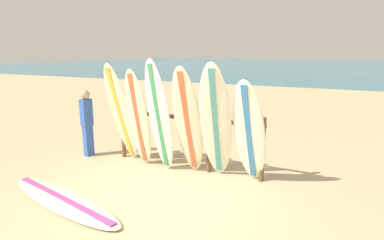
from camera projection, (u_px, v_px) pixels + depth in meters
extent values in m
plane|color=tan|center=(157.00, 207.00, 4.74)|extent=(120.00, 120.00, 0.00)
cube|color=teal|center=(332.00, 65.00, 55.67)|extent=(120.00, 80.00, 0.01)
cylinder|color=brown|center=(123.00, 131.00, 6.91)|extent=(0.09, 0.09, 1.18)
cylinder|color=brown|center=(163.00, 136.00, 6.47)|extent=(0.09, 0.09, 1.18)
cylinder|color=brown|center=(209.00, 143.00, 6.03)|extent=(0.09, 0.09, 1.18)
cylinder|color=brown|center=(262.00, 150.00, 5.59)|extent=(0.09, 0.09, 1.18)
cylinder|color=brown|center=(185.00, 118.00, 6.15)|extent=(3.19, 0.08, 0.08)
ellipsoid|color=beige|center=(121.00, 113.00, 6.52)|extent=(0.67, 0.76, 2.10)
cube|color=gold|center=(121.00, 113.00, 6.52)|extent=(0.20, 0.65, 1.94)
ellipsoid|color=beige|center=(138.00, 119.00, 6.23)|extent=(0.51, 0.51, 2.00)
cube|color=#CC5933|center=(138.00, 119.00, 6.23)|extent=(0.11, 0.47, 1.84)
ellipsoid|color=white|center=(159.00, 117.00, 5.88)|extent=(0.55, 0.61, 2.20)
cube|color=#388C59|center=(159.00, 117.00, 5.88)|extent=(0.15, 0.53, 2.03)
ellipsoid|color=beige|center=(188.00, 122.00, 5.70)|extent=(0.57, 0.81, 2.09)
cube|color=#CC5933|center=(188.00, 122.00, 5.70)|extent=(0.14, 0.74, 1.92)
ellipsoid|color=white|center=(216.00, 124.00, 5.42)|extent=(0.72, 1.07, 2.17)
cube|color=teal|center=(216.00, 124.00, 5.42)|extent=(0.26, 0.92, 2.00)
ellipsoid|color=white|center=(249.00, 133.00, 5.31)|extent=(0.61, 0.83, 1.90)
cube|color=#3372B2|center=(249.00, 133.00, 5.31)|extent=(0.15, 0.75, 1.75)
ellipsoid|color=beige|center=(62.00, 200.00, 4.90)|extent=(2.79, 1.12, 0.07)
cube|color=#A53F8C|center=(62.00, 200.00, 4.90)|extent=(2.48, 0.62, 0.08)
cube|color=#3359B2|center=(88.00, 140.00, 7.05)|extent=(0.16, 0.21, 0.70)
cube|color=#3359B2|center=(86.00, 112.00, 6.91)|extent=(0.18, 0.26, 0.59)
sphere|color=tan|center=(85.00, 95.00, 6.83)|extent=(0.20, 0.20, 0.20)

